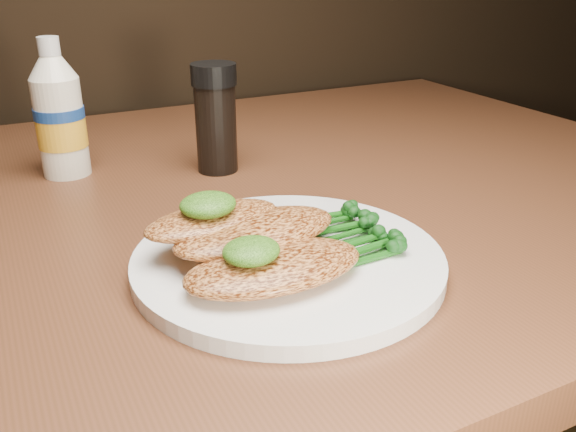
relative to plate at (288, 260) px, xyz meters
name	(u,v)px	position (x,y,z in m)	size (l,w,h in m)	color
plate	(288,260)	(0.00, 0.00, 0.00)	(0.26, 0.26, 0.01)	white
chicken_front	(274,267)	(-0.03, -0.04, 0.02)	(0.14, 0.08, 0.02)	#D18242
chicken_mid	(256,232)	(-0.02, 0.01, 0.03)	(0.14, 0.07, 0.02)	#D18242
chicken_back	(213,220)	(-0.05, 0.04, 0.03)	(0.12, 0.06, 0.02)	#D18242
pesto_front	(251,251)	(-0.05, -0.03, 0.03)	(0.04, 0.04, 0.02)	#123407
pesto_back	(208,205)	(-0.06, 0.03, 0.05)	(0.05, 0.04, 0.02)	#123407
broccolini_bundle	(331,235)	(0.04, 0.00, 0.02)	(0.12, 0.09, 0.02)	#165512
mayo_bottle	(58,108)	(-0.13, 0.32, 0.07)	(0.06, 0.06, 0.16)	white
pepper_grinder	(216,119)	(0.03, 0.25, 0.06)	(0.05, 0.05, 0.13)	black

